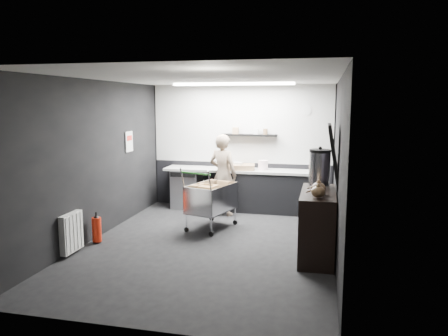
# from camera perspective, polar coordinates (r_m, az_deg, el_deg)

# --- Properties ---
(floor) EXTENTS (5.50, 5.50, 0.00)m
(floor) POSITION_cam_1_polar(r_m,az_deg,el_deg) (7.27, -1.96, -10.04)
(floor) COLOR black
(floor) RESTS_ON ground
(ceiling) EXTENTS (5.50, 5.50, 0.00)m
(ceiling) POSITION_cam_1_polar(r_m,az_deg,el_deg) (6.90, -2.07, 11.72)
(ceiling) COLOR silver
(ceiling) RESTS_ON wall_back
(wall_back) EXTENTS (5.50, 0.00, 5.50)m
(wall_back) POSITION_cam_1_polar(r_m,az_deg,el_deg) (9.62, 2.25, 2.80)
(wall_back) COLOR black
(wall_back) RESTS_ON floor
(wall_front) EXTENTS (5.50, 0.00, 5.50)m
(wall_front) POSITION_cam_1_polar(r_m,az_deg,el_deg) (4.40, -11.37, -4.38)
(wall_front) COLOR black
(wall_front) RESTS_ON floor
(wall_left) EXTENTS (0.00, 5.50, 5.50)m
(wall_left) POSITION_cam_1_polar(r_m,az_deg,el_deg) (7.72, -16.50, 1.00)
(wall_left) COLOR black
(wall_left) RESTS_ON floor
(wall_right) EXTENTS (0.00, 5.50, 5.50)m
(wall_right) POSITION_cam_1_polar(r_m,az_deg,el_deg) (6.73, 14.67, -0.01)
(wall_right) COLOR black
(wall_right) RESTS_ON floor
(kitchen_wall_panel) EXTENTS (3.95, 0.02, 1.70)m
(kitchen_wall_panel) POSITION_cam_1_polar(r_m,az_deg,el_deg) (9.56, 2.25, 5.77)
(kitchen_wall_panel) COLOR beige
(kitchen_wall_panel) RESTS_ON wall_back
(dado_panel) EXTENTS (3.95, 0.02, 1.00)m
(dado_panel) POSITION_cam_1_polar(r_m,az_deg,el_deg) (9.73, 2.20, -2.20)
(dado_panel) COLOR black
(dado_panel) RESTS_ON wall_back
(floating_shelf) EXTENTS (1.20, 0.22, 0.04)m
(floating_shelf) POSITION_cam_1_polar(r_m,az_deg,el_deg) (9.43, 3.31, 4.32)
(floating_shelf) COLOR black
(floating_shelf) RESTS_ON wall_back
(wall_clock) EXTENTS (0.20, 0.03, 0.20)m
(wall_clock) POSITION_cam_1_polar(r_m,az_deg,el_deg) (9.38, 10.74, 7.41)
(wall_clock) COLOR silver
(wall_clock) RESTS_ON wall_back
(poster) EXTENTS (0.02, 0.30, 0.40)m
(poster) POSITION_cam_1_polar(r_m,az_deg,el_deg) (8.84, -12.30, 3.39)
(poster) COLOR silver
(poster) RESTS_ON wall_left
(poster_red_band) EXTENTS (0.02, 0.22, 0.10)m
(poster_red_band) POSITION_cam_1_polar(r_m,az_deg,el_deg) (8.83, -12.29, 3.84)
(poster_red_band) COLOR red
(poster_red_band) RESTS_ON poster
(radiator) EXTENTS (0.10, 0.50, 0.60)m
(radiator) POSITION_cam_1_polar(r_m,az_deg,el_deg) (7.14, -19.31, -7.95)
(radiator) COLOR silver
(radiator) RESTS_ON wall_left
(ceiling_strip) EXTENTS (2.40, 0.20, 0.04)m
(ceiling_strip) POSITION_cam_1_polar(r_m,az_deg,el_deg) (8.70, 1.17, 10.89)
(ceiling_strip) COLOR white
(ceiling_strip) RESTS_ON ceiling
(prep_counter) EXTENTS (3.20, 0.61, 0.90)m
(prep_counter) POSITION_cam_1_polar(r_m,az_deg,el_deg) (9.41, 2.65, -2.83)
(prep_counter) COLOR black
(prep_counter) RESTS_ON floor
(person) EXTENTS (0.71, 0.57, 1.68)m
(person) POSITION_cam_1_polar(r_m,az_deg,el_deg) (8.98, -0.15, -0.88)
(person) COLOR #B8A992
(person) RESTS_ON floor
(shopping_cart) EXTENTS (0.89, 1.19, 1.12)m
(shopping_cart) POSITION_cam_1_polar(r_m,az_deg,el_deg) (8.06, -1.69, -4.19)
(shopping_cart) COLOR silver
(shopping_cart) RESTS_ON floor
(sideboard) EXTENTS (0.58, 1.34, 2.01)m
(sideboard) POSITION_cam_1_polar(r_m,az_deg,el_deg) (6.76, 12.25, -6.08)
(sideboard) COLOR black
(sideboard) RESTS_ON floor
(fire_extinguisher) EXTENTS (0.15, 0.15, 0.50)m
(fire_extinguisher) POSITION_cam_1_polar(r_m,az_deg,el_deg) (7.61, -16.29, -7.61)
(fire_extinguisher) COLOR red
(fire_extinguisher) RESTS_ON floor
(cardboard_box) EXTENTS (0.62, 0.50, 0.11)m
(cardboard_box) POSITION_cam_1_polar(r_m,az_deg,el_deg) (9.29, 2.28, 0.14)
(cardboard_box) COLOR #997651
(cardboard_box) RESTS_ON prep_counter
(pink_tub) EXTENTS (0.20, 0.20, 0.20)m
(pink_tub) POSITION_cam_1_polar(r_m,az_deg,el_deg) (9.25, 5.12, 0.37)
(pink_tub) COLOR white
(pink_tub) RESTS_ON prep_counter
(white_container) EXTENTS (0.20, 0.17, 0.16)m
(white_container) POSITION_cam_1_polar(r_m,az_deg,el_deg) (9.30, 1.85, 0.29)
(white_container) COLOR silver
(white_container) RESTS_ON prep_counter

